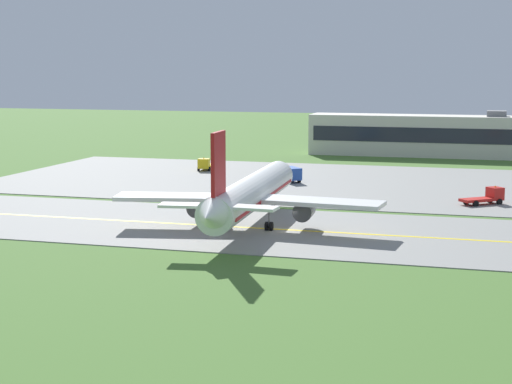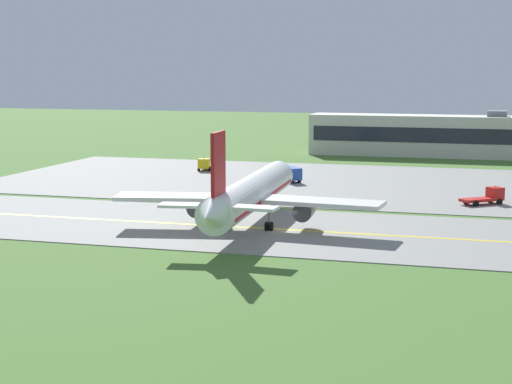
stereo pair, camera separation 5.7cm
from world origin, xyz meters
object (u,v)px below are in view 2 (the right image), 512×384
(airplane_lead, at_px, (250,194))
(service_truck_baggage, at_px, (205,164))
(service_truck_catering, at_px, (488,196))
(service_truck_fuel, at_px, (289,173))

(airplane_lead, distance_m, service_truck_baggage, 56.79)
(service_truck_baggage, height_order, service_truck_catering, same)
(airplane_lead, relative_size, service_truck_baggage, 5.99)
(service_truck_baggage, xyz_separation_m, service_truck_fuel, (18.83, -10.75, 0.35))
(service_truck_baggage, relative_size, service_truck_catering, 1.06)
(airplane_lead, height_order, service_truck_fuel, airplane_lead)
(service_truck_fuel, xyz_separation_m, service_truck_catering, (32.46, -14.83, -0.35))
(service_truck_baggage, height_order, service_truck_fuel, service_truck_fuel)
(airplane_lead, bearing_deg, service_truck_baggage, 115.14)
(service_truck_fuel, distance_m, service_truck_catering, 35.69)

